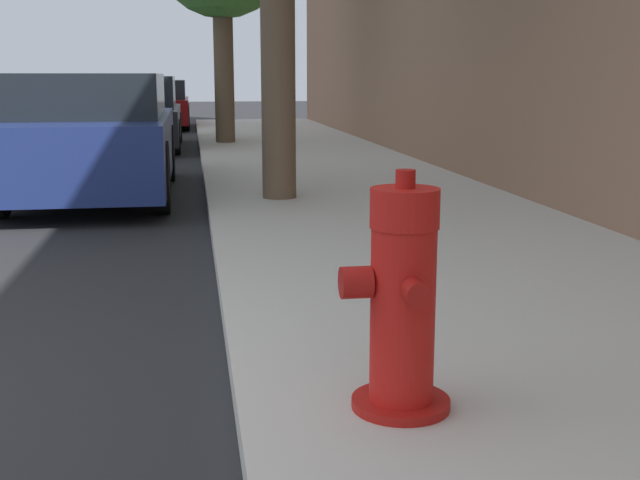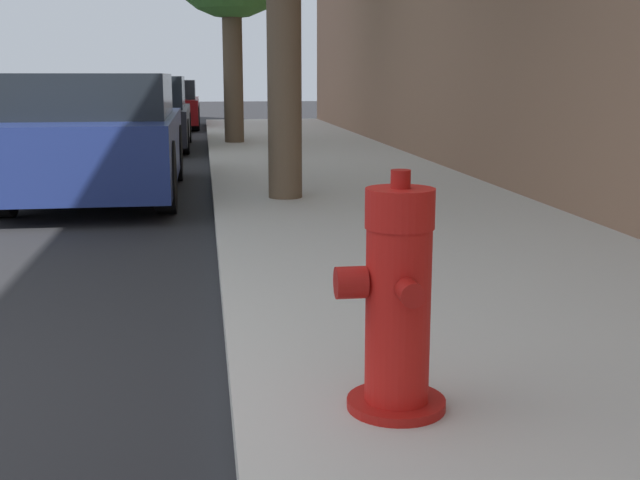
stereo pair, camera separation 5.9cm
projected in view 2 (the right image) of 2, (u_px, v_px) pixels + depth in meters
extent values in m
cube|color=beige|center=(629.00, 401.00, 3.18)|extent=(3.13, 40.00, 0.13)
cylinder|color=#A91511|center=(396.00, 403.00, 2.95)|extent=(0.36, 0.36, 0.04)
cylinder|color=red|center=(398.00, 315.00, 2.88)|extent=(0.23, 0.23, 0.64)
cylinder|color=red|center=(400.00, 208.00, 2.80)|extent=(0.25, 0.25, 0.14)
cylinder|color=#A91511|center=(401.00, 179.00, 2.78)|extent=(0.07, 0.07, 0.06)
cylinder|color=#A91511|center=(410.00, 293.00, 2.70)|extent=(0.09, 0.09, 0.09)
cylinder|color=#A91511|center=(388.00, 270.00, 3.01)|extent=(0.09, 0.09, 0.09)
cylinder|color=#A91511|center=(351.00, 283.00, 2.83)|extent=(0.11, 0.12, 0.12)
cube|color=navy|center=(100.00, 147.00, 8.90)|extent=(1.69, 4.09, 0.70)
cube|color=black|center=(95.00, 95.00, 8.62)|extent=(1.55, 2.25, 0.45)
cylinder|color=black|center=(51.00, 155.00, 10.06)|extent=(0.20, 0.71, 0.71)
cylinder|color=black|center=(174.00, 153.00, 10.27)|extent=(0.20, 0.71, 0.71)
cylinder|color=black|center=(2.00, 180.00, 7.60)|extent=(0.20, 0.71, 0.71)
cylinder|color=black|center=(165.00, 177.00, 7.81)|extent=(0.20, 0.71, 0.71)
cube|color=black|center=(138.00, 124.00, 14.79)|extent=(1.84, 4.01, 0.59)
cube|color=black|center=(136.00, 92.00, 14.52)|extent=(1.70, 2.20, 0.56)
cylinder|color=black|center=(100.00, 128.00, 15.91)|extent=(0.20, 0.61, 0.61)
cylinder|color=black|center=(186.00, 127.00, 16.14)|extent=(0.20, 0.61, 0.61)
cylinder|color=black|center=(82.00, 138.00, 13.50)|extent=(0.20, 0.61, 0.61)
cylinder|color=black|center=(183.00, 137.00, 13.74)|extent=(0.20, 0.61, 0.61)
cube|color=maroon|center=(165.00, 110.00, 20.57)|extent=(1.71, 3.84, 0.59)
cube|color=black|center=(164.00, 89.00, 20.32)|extent=(1.57, 2.11, 0.46)
cylinder|color=black|center=(138.00, 114.00, 21.65)|extent=(0.20, 0.60, 0.60)
cylinder|color=black|center=(196.00, 114.00, 21.87)|extent=(0.20, 0.60, 0.60)
cylinder|color=black|center=(131.00, 119.00, 19.34)|extent=(0.20, 0.60, 0.60)
cylinder|color=black|center=(195.00, 119.00, 19.56)|extent=(0.20, 0.60, 0.60)
cylinder|color=brown|center=(284.00, 49.00, 7.76)|extent=(0.34, 0.34, 2.90)
cylinder|color=brown|center=(233.00, 69.00, 14.51)|extent=(0.36, 0.36, 2.63)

